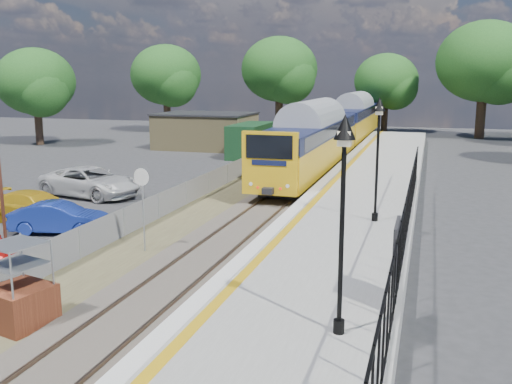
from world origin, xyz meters
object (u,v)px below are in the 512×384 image
at_px(car_blue, 59,218).
at_px(train, 338,126).
at_px(victorian_lamp_south, 343,175).
at_px(car_white, 90,182).
at_px(brick_plinth, 19,287).
at_px(victorian_lamp_north, 378,131).
at_px(car_yellow, 36,207).
at_px(speed_sign, 142,195).

bearing_deg(car_blue, train, -28.17).
relative_size(victorian_lamp_south, car_white, 0.82).
height_order(train, car_white, train).
xyz_separation_m(victorian_lamp_south, brick_plinth, (-8.00, -0.08, -3.22)).
distance_m(victorian_lamp_north, car_blue, 13.06).
relative_size(victorian_lamp_south, train, 0.11).
height_order(victorian_lamp_south, victorian_lamp_north, same).
bearing_deg(car_yellow, car_white, 9.83).
bearing_deg(car_blue, speed_sign, -120.33).
relative_size(train, car_blue, 10.62).
xyz_separation_m(victorian_lamp_south, car_white, (-15.45, 14.54, -3.52)).
height_order(victorian_lamp_south, speed_sign, victorian_lamp_south).
distance_m(train, brick_plinth, 34.81).
bearing_deg(car_yellow, car_blue, -120.04).
distance_m(victorian_lamp_south, car_blue, 15.23).
height_order(car_blue, car_white, car_white).
bearing_deg(victorian_lamp_south, car_white, 136.74).
distance_m(brick_plinth, car_yellow, 11.48).
bearing_deg(car_blue, car_white, 9.98).
bearing_deg(train, speed_sign, -95.07).
xyz_separation_m(car_blue, car_white, (-2.91, 6.71, 0.15)).
bearing_deg(car_blue, brick_plinth, -163.56).
bearing_deg(victorian_lamp_north, car_white, 163.42).
bearing_deg(speed_sign, car_blue, 172.13).
distance_m(victorian_lamp_north, brick_plinth, 13.15).
bearing_deg(brick_plinth, car_blue, 119.88).
distance_m(victorian_lamp_north, train, 25.25).
distance_m(victorian_lamp_north, car_yellow, 15.01).
bearing_deg(car_yellow, train, -17.77).
bearing_deg(victorian_lamp_south, train, 99.03).
height_order(speed_sign, car_yellow, speed_sign).
bearing_deg(victorian_lamp_north, car_blue, -170.01).
relative_size(brick_plinth, car_yellow, 0.50).
bearing_deg(car_white, victorian_lamp_north, -95.45).
height_order(train, brick_plinth, train).
bearing_deg(brick_plinth, train, 85.88).
height_order(train, speed_sign, train).
distance_m(train, speed_sign, 28.28).
bearing_deg(brick_plinth, speed_sign, 90.00).
bearing_deg(car_blue, victorian_lamp_north, -93.45).
bearing_deg(car_yellow, victorian_lamp_north, -84.67).
height_order(car_yellow, car_white, car_white).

